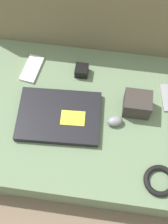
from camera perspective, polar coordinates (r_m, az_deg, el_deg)
ground_plane at (r=1.33m, az=0.00°, el=-3.26°), size 8.00×8.00×0.00m
couch_seat at (r=1.26m, az=0.00°, el=-1.92°), size 0.98×0.63×0.15m
couch_backrest at (r=1.36m, az=2.54°, el=16.74°), size 0.98×0.20×0.46m
laptop at (r=1.18m, az=-4.57°, el=-0.76°), size 0.32×0.24×0.03m
computer_mouse at (r=1.17m, az=5.67°, el=-1.64°), size 0.07×0.06×0.04m
phone_black at (r=1.31m, az=-9.49°, el=7.81°), size 0.08×0.14×0.01m
camera_pouch at (r=1.18m, az=9.71°, el=1.45°), size 0.10×0.09×0.08m
charger_brick at (r=1.27m, az=-0.43°, el=7.57°), size 0.05×0.05×0.04m
cable_coil at (r=1.12m, az=13.67°, el=-12.11°), size 0.11×0.11×0.02m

